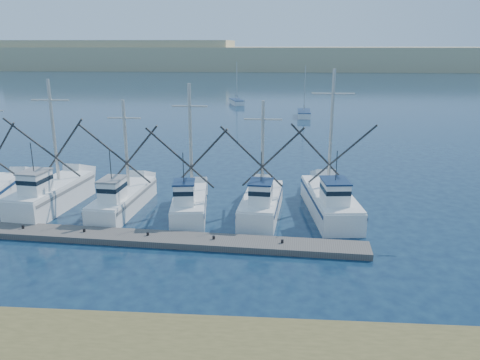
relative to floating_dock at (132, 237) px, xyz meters
name	(u,v)px	position (x,y,z in m)	size (l,w,h in m)	color
ground	(254,290)	(7.56, -5.34, -0.19)	(500.00, 500.00, 0.00)	#0C1C35
floating_dock	(132,237)	(0.00, 0.00, 0.00)	(27.96, 1.86, 0.37)	#58534F
dune_ridge	(274,58)	(7.56, 204.66, 4.81)	(360.00, 60.00, 10.00)	tan
trawler_fleet	(158,199)	(0.44, 4.90, 0.77)	(27.84, 8.86, 9.76)	white
sailboat_near	(304,114)	(13.15, 50.74, 0.30)	(2.14, 6.05, 8.10)	white
sailboat_far	(237,102)	(1.02, 65.93, 0.31)	(3.33, 5.56, 8.10)	white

